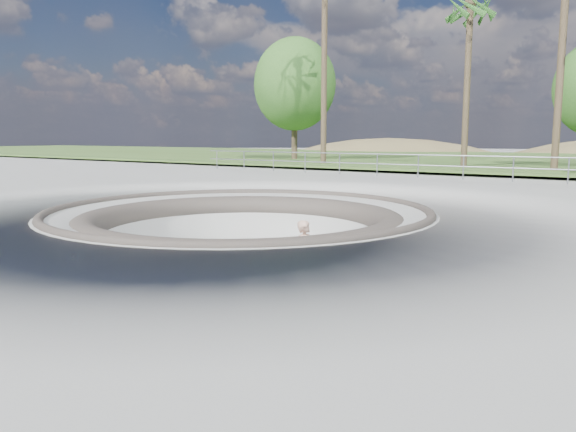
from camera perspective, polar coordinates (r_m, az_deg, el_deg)
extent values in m
plane|color=#9E9D98|center=(15.14, -4.86, 0.61)|extent=(180.00, 180.00, 0.00)
torus|color=#9E9D98|center=(15.52, -4.77, -6.73)|extent=(14.00, 14.00, 4.00)
cylinder|color=#9E9D98|center=(15.51, -4.78, -6.55)|extent=(6.60, 6.60, 0.10)
torus|color=#474239|center=(15.14, -4.86, 0.53)|extent=(10.24, 10.24, 0.24)
torus|color=#474239|center=(15.20, -4.84, -1.07)|extent=(8.91, 8.91, 0.81)
cube|color=#3E5923|center=(46.46, 23.68, 5.25)|extent=(180.00, 36.00, 0.12)
ellipsoid|color=brown|center=(74.08, 10.11, 1.43)|extent=(50.40, 36.00, 23.40)
cylinder|color=gray|center=(25.36, 13.13, 6.08)|extent=(25.00, 0.05, 0.05)
cylinder|color=gray|center=(25.38, 13.10, 5.06)|extent=(25.00, 0.05, 0.05)
cube|color=olive|center=(14.01, 1.77, -7.60)|extent=(0.85, 0.53, 0.02)
cylinder|color=#B2B1B6|center=(14.02, 1.77, -7.74)|extent=(0.10, 0.17, 0.04)
cylinder|color=#B2B1B6|center=(14.02, 1.77, -7.74)|extent=(0.10, 0.17, 0.04)
cylinder|color=silver|center=(14.02, 1.77, -7.77)|extent=(0.07, 0.05, 0.06)
cylinder|color=silver|center=(14.02, 1.77, -7.77)|extent=(0.07, 0.05, 0.06)
cylinder|color=silver|center=(14.02, 1.77, -7.77)|extent=(0.07, 0.05, 0.06)
cylinder|color=silver|center=(14.02, 1.77, -7.77)|extent=(0.07, 0.05, 0.06)
imported|color=#DBAA8E|center=(13.80, 1.78, -4.06)|extent=(0.49, 0.68, 1.75)
cylinder|color=brown|center=(36.20, 3.69, 14.65)|extent=(0.36, 0.36, 11.90)
cylinder|color=brown|center=(34.37, 17.73, 12.47)|extent=(0.36, 0.36, 9.30)
cylinder|color=brown|center=(31.62, 26.00, 14.00)|extent=(0.36, 0.36, 10.98)
cylinder|color=brown|center=(42.90, 0.66, 9.21)|extent=(0.44, 0.44, 5.29)
ellipsoid|color=#2C5C1F|center=(43.07, 0.66, 13.24)|extent=(6.32, 5.75, 6.90)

